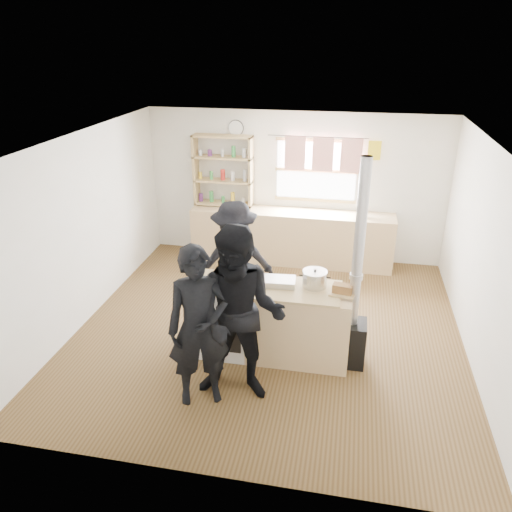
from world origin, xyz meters
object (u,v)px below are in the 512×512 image
(person_near_left, at_px, (199,327))
(person_far, at_px, (235,260))
(bread_board, at_px, (342,290))
(flue_heater, at_px, (353,316))
(cooking_island, at_px, (273,321))
(stockpot_counter, at_px, (315,279))
(stockpot_stove, at_px, (239,269))
(skillet_greens, at_px, (211,283))
(roast_tray, at_px, (279,281))
(thermos, at_px, (361,207))
(person_near_right, at_px, (240,316))

(person_near_left, distance_m, person_far, 1.80)
(bread_board, bearing_deg, flue_heater, 14.42)
(cooking_island, relative_size, stockpot_counter, 6.74)
(bread_board, height_order, flue_heater, flue_heater)
(stockpot_counter, xyz_separation_m, bread_board, (0.33, -0.13, -0.05))
(person_far, bearing_deg, stockpot_stove, 88.38)
(skillet_greens, distance_m, flue_heater, 1.69)
(cooking_island, bearing_deg, roast_tray, 54.37)
(stockpot_counter, relative_size, person_far, 0.18)
(stockpot_counter, bearing_deg, bread_board, -22.02)
(bread_board, xyz_separation_m, person_near_left, (-1.41, -0.92, -0.09))
(thermos, xyz_separation_m, cooking_island, (-0.98, -2.77, -0.60))
(thermos, distance_m, flue_heater, 2.79)
(stockpot_stove, relative_size, person_near_left, 0.12)
(flue_heater, bearing_deg, bread_board, -165.58)
(roast_tray, bearing_deg, cooking_island, -125.63)
(skillet_greens, distance_m, stockpot_stove, 0.42)
(roast_tray, relative_size, bread_board, 1.28)
(cooking_island, relative_size, flue_heater, 0.79)
(roast_tray, bearing_deg, bread_board, -7.32)
(flue_heater, bearing_deg, stockpot_stove, 171.39)
(skillet_greens, distance_m, person_near_left, 0.85)
(person_near_left, bearing_deg, flue_heater, 8.73)
(cooking_island, height_order, person_near_left, person_near_left)
(person_near_right, bearing_deg, bread_board, 36.11)
(cooking_island, distance_m, stockpot_counter, 0.73)
(thermos, distance_m, cooking_island, 3.00)
(flue_heater, bearing_deg, roast_tray, 176.13)
(person_near_right, relative_size, person_far, 1.18)
(person_near_right, distance_m, person_far, 1.72)
(flue_heater, bearing_deg, skillet_greens, -176.14)
(stockpot_stove, bearing_deg, stockpot_counter, -7.01)
(roast_tray, xyz_separation_m, stockpot_counter, (0.41, 0.04, 0.06))
(flue_heater, bearing_deg, thermos, 88.91)
(person_near_left, bearing_deg, stockpot_stove, 59.37)
(stockpot_stove, bearing_deg, bread_board, -11.11)
(skillet_greens, distance_m, roast_tray, 0.80)
(person_near_right, bearing_deg, thermos, 70.19)
(roast_tray, relative_size, stockpot_counter, 1.35)
(person_far, bearing_deg, cooking_island, 108.36)
(skillet_greens, bearing_deg, cooking_island, 7.93)
(person_far, bearing_deg, roast_tray, 112.72)
(skillet_greens, xyz_separation_m, roast_tray, (0.78, 0.17, 0.01))
(stockpot_stove, relative_size, stockpot_counter, 0.76)
(thermos, bearing_deg, stockpot_counter, -100.97)
(cooking_island, bearing_deg, stockpot_counter, 13.07)
(flue_heater, xyz_separation_m, person_far, (-1.60, 0.85, 0.18))
(roast_tray, xyz_separation_m, stockpot_stove, (-0.51, 0.15, 0.04))
(flue_heater, height_order, person_near_right, flue_heater)
(cooking_island, distance_m, person_near_right, 0.97)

